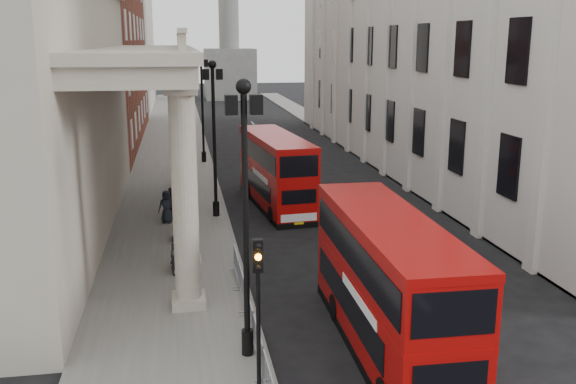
% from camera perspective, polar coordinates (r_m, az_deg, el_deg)
% --- Properties ---
extents(sidewalk_west, '(6.00, 140.00, 0.12)m').
position_cam_1_polar(sidewalk_west, '(44.87, -10.21, 1.08)').
color(sidewalk_west, slate).
rests_on(sidewalk_west, ground).
extents(sidewalk_east, '(3.00, 140.00, 0.12)m').
position_cam_1_polar(sidewalk_east, '(47.59, 10.06, 1.79)').
color(sidewalk_east, slate).
rests_on(sidewalk_east, ground).
extents(kerb, '(0.20, 140.00, 0.14)m').
position_cam_1_polar(kerb, '(44.92, -6.45, 1.24)').
color(kerb, slate).
rests_on(kerb, ground).
extents(portico_building, '(9.00, 28.00, 12.00)m').
position_cam_1_polar(portico_building, '(33.06, -23.94, 6.22)').
color(portico_building, '#9F9585').
rests_on(portico_building, ground).
extents(brick_building, '(9.00, 32.00, 22.00)m').
position_cam_1_polar(brick_building, '(62.41, -17.67, 14.21)').
color(brick_building, brown).
rests_on(brick_building, ground).
extents(west_building_far, '(9.00, 30.00, 20.00)m').
position_cam_1_polar(west_building_far, '(94.21, -15.00, 13.30)').
color(west_building_far, '#9F9585').
rests_on(west_building_far, ground).
extents(lamp_post_south, '(1.05, 0.44, 8.32)m').
position_cam_1_polar(lamp_post_south, '(18.53, -3.82, -0.92)').
color(lamp_post_south, black).
rests_on(lamp_post_south, sidewalk_west).
extents(lamp_post_mid, '(1.05, 0.44, 8.32)m').
position_cam_1_polar(lamp_post_mid, '(34.22, -6.60, 5.65)').
color(lamp_post_mid, black).
rests_on(lamp_post_mid, sidewalk_west).
extents(lamp_post_north, '(1.05, 0.44, 8.32)m').
position_cam_1_polar(lamp_post_north, '(50.10, -7.64, 8.07)').
color(lamp_post_north, black).
rests_on(lamp_post_north, sidewalk_west).
extents(traffic_light, '(0.28, 0.33, 4.30)m').
position_cam_1_polar(traffic_light, '(17.19, -2.68, -8.41)').
color(traffic_light, black).
rests_on(traffic_light, sidewalk_west).
extents(crowd_barriers, '(0.50, 18.75, 1.10)m').
position_cam_1_polar(crowd_barriers, '(18.46, -2.22, -15.14)').
color(crowd_barriers, gray).
rests_on(crowd_barriers, sidewalk_west).
extents(bus_near, '(2.51, 9.88, 4.25)m').
position_cam_1_polar(bus_near, '(20.14, 8.85, -7.91)').
color(bus_near, '#9F0807').
rests_on(bus_near, ground).
extents(bus_far, '(3.26, 9.81, 4.16)m').
position_cam_1_polar(bus_far, '(36.97, -1.10, 2.01)').
color(bus_far, '#B00908').
rests_on(bus_far, ground).
extents(pedestrian_a, '(0.72, 0.60, 1.67)m').
position_cam_1_polar(pedestrian_a, '(26.51, -9.85, -5.56)').
color(pedestrian_a, black).
rests_on(pedestrian_a, sidewalk_west).
extents(pedestrian_b, '(1.05, 0.98, 1.73)m').
position_cam_1_polar(pedestrian_b, '(34.67, -10.37, -1.00)').
color(pedestrian_b, black).
rests_on(pedestrian_b, sidewalk_west).
extents(pedestrian_c, '(0.95, 0.73, 1.72)m').
position_cam_1_polar(pedestrian_c, '(34.06, -10.75, -1.28)').
color(pedestrian_c, black).
rests_on(pedestrian_c, sidewalk_west).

